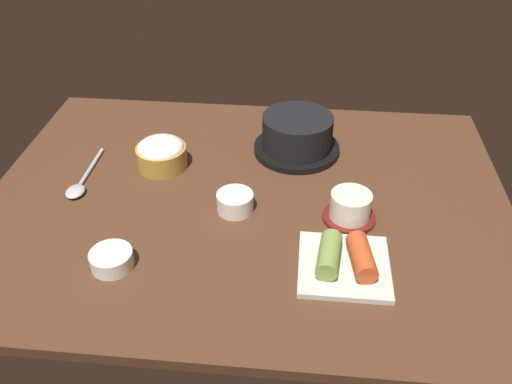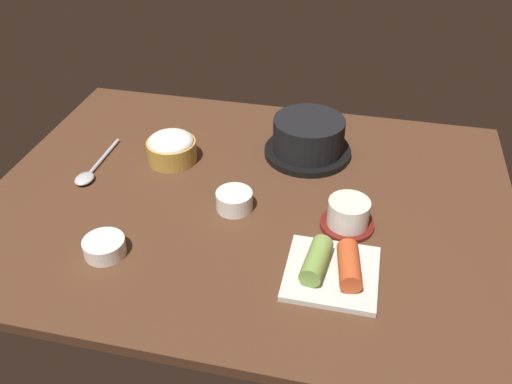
% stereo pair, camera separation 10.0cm
% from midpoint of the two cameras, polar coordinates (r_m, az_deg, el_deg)
% --- Properties ---
extents(dining_table, '(1.00, 0.76, 0.02)m').
position_cam_midpoint_polar(dining_table, '(1.05, 1.92, -1.09)').
color(dining_table, '#4C2D1C').
rests_on(dining_table, ground).
extents(stone_pot, '(0.18, 0.18, 0.08)m').
position_cam_midpoint_polar(stone_pot, '(1.16, 8.02, 5.58)').
color(stone_pot, black).
rests_on(stone_pot, dining_table).
extents(rice_bowl, '(0.10, 0.10, 0.06)m').
position_cam_midpoint_polar(rice_bowl, '(1.14, -6.39, 4.62)').
color(rice_bowl, '#B78C38').
rests_on(rice_bowl, dining_table).
extents(tea_cup_with_saucer, '(0.10, 0.10, 0.06)m').
position_cam_midpoint_polar(tea_cup_with_saucer, '(0.98, 12.58, -2.46)').
color(tea_cup_with_saucer, maroon).
rests_on(tea_cup_with_saucer, dining_table).
extents(banchan_cup_center, '(0.07, 0.07, 0.04)m').
position_cam_midpoint_polar(banchan_cup_center, '(1.00, 0.56, -0.95)').
color(banchan_cup_center, white).
rests_on(banchan_cup_center, dining_table).
extents(kimchi_plate, '(0.15, 0.15, 0.05)m').
position_cam_midpoint_polar(kimchi_plate, '(0.89, 11.27, -7.97)').
color(kimchi_plate, silver).
rests_on(kimchi_plate, dining_table).
extents(side_bowl_near, '(0.07, 0.07, 0.03)m').
position_cam_midpoint_polar(side_bowl_near, '(0.93, -12.70, -5.71)').
color(side_bowl_near, white).
rests_on(side_bowl_near, dining_table).
extents(spoon, '(0.04, 0.18, 0.01)m').
position_cam_midpoint_polar(spoon, '(1.14, -14.63, 1.95)').
color(spoon, '#B7B7BC').
rests_on(spoon, dining_table).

